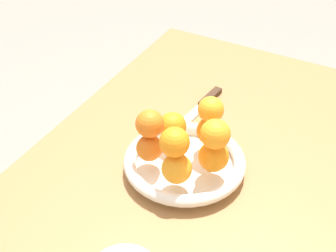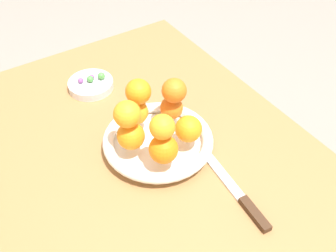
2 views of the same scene
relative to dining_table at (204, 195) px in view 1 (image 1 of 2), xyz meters
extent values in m
cube|color=#9E7042|center=(0.00, 0.00, 0.07)|extent=(1.10, 0.76, 0.04)
cylinder|color=#9E7042|center=(-0.49, -0.32, -0.30)|extent=(0.05, 0.05, 0.70)
cylinder|color=white|center=(0.03, -0.04, 0.10)|extent=(0.22, 0.22, 0.01)
torus|color=white|center=(0.03, -0.04, 0.12)|extent=(0.26, 0.26, 0.03)
sphere|color=orange|center=(0.07, -0.10, 0.16)|extent=(0.06, 0.06, 0.06)
sphere|color=orange|center=(0.11, -0.02, 0.16)|extent=(0.06, 0.06, 0.06)
sphere|color=orange|center=(0.04, 0.03, 0.16)|extent=(0.06, 0.06, 0.06)
sphere|color=orange|center=(-0.04, -0.01, 0.16)|extent=(0.07, 0.07, 0.07)
sphere|color=orange|center=(-0.01, -0.09, 0.16)|extent=(0.06, 0.06, 0.06)
sphere|color=orange|center=(0.04, 0.03, 0.22)|extent=(0.06, 0.06, 0.06)
sphere|color=orange|center=(-0.03, -0.01, 0.22)|extent=(0.06, 0.06, 0.06)
sphere|color=orange|center=(0.07, -0.10, 0.21)|extent=(0.06, 0.06, 0.06)
sphere|color=orange|center=(0.10, -0.03, 0.22)|extent=(0.06, 0.06, 0.06)
cube|color=#3F2819|center=(-0.24, -0.10, 0.10)|extent=(0.09, 0.03, 0.01)
cube|color=silver|center=(-0.11, -0.11, 0.09)|extent=(0.17, 0.04, 0.01)
camera|label=1|loc=(0.78, 0.33, 0.85)|focal=55.00mm
camera|label=2|loc=(-0.57, 0.33, 0.82)|focal=45.00mm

